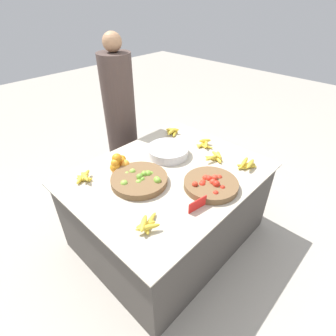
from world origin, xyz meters
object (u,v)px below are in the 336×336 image
at_px(price_sign, 198,204).
at_px(lime_bowl, 140,179).
at_px(tomato_basket, 211,184).
at_px(metal_bowl, 168,151).
at_px(vendor_person, 121,122).

bearing_deg(price_sign, lime_bowl, 107.99).
relative_size(tomato_basket, price_sign, 2.60).
bearing_deg(tomato_basket, metal_bowl, 78.83).
xyz_separation_m(lime_bowl, metal_bowl, (0.43, 0.12, 0.01)).
relative_size(lime_bowl, price_sign, 2.77).
distance_m(tomato_basket, metal_bowl, 0.55).
bearing_deg(vendor_person, lime_bowl, -120.20).
height_order(price_sign, vendor_person, vendor_person).
relative_size(metal_bowl, price_sign, 2.32).
xyz_separation_m(lime_bowl, tomato_basket, (0.32, -0.42, -0.00)).
bearing_deg(lime_bowl, vendor_person, 59.80).
xyz_separation_m(tomato_basket, price_sign, (-0.25, -0.07, 0.01)).
relative_size(lime_bowl, vendor_person, 0.26).
distance_m(metal_bowl, vendor_person, 0.78).
bearing_deg(lime_bowl, price_sign, -81.24).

